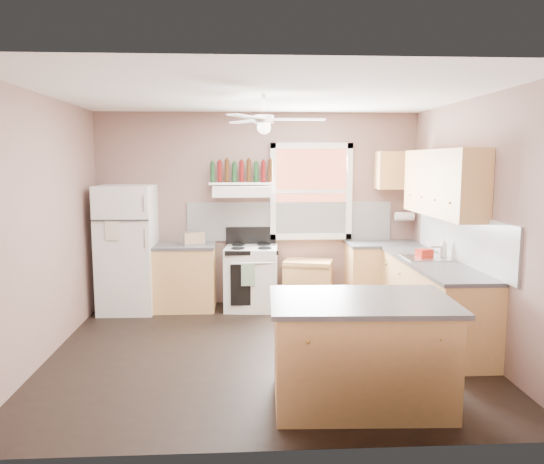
{
  "coord_description": "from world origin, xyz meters",
  "views": [
    {
      "loc": [
        -0.23,
        -5.49,
        2.03
      ],
      "look_at": [
        0.1,
        0.3,
        1.25
      ],
      "focal_mm": 35.0,
      "sensor_mm": 36.0,
      "label": 1
    }
  ],
  "objects": [
    {
      "name": "cart",
      "position": [
        0.69,
        1.75,
        0.33
      ],
      "size": [
        0.74,
        0.58,
        0.65
      ],
      "primitive_type": "cube",
      "rotation": [
        0.0,
        0.0,
        -0.25
      ],
      "color": "tan",
      "rests_on": "floor"
    },
    {
      "name": "wall_right",
      "position": [
        2.27,
        0.0,
        1.35
      ],
      "size": [
        0.05,
        4.0,
        2.7
      ],
      "primitive_type": "cube",
      "color": "#7C5E55",
      "rests_on": "ground"
    },
    {
      "name": "counter_corner",
      "position": [
        1.75,
        1.7,
        0.88
      ],
      "size": [
        1.02,
        0.62,
        0.04
      ],
      "primitive_type": "cube",
      "color": "#404043",
      "rests_on": "base_cabinet_corner"
    },
    {
      "name": "backsplash_back",
      "position": [
        0.45,
        1.99,
        1.18
      ],
      "size": [
        2.9,
        0.03,
        0.55
      ],
      "primitive_type": "cube",
      "color": "white",
      "rests_on": "wall_back"
    },
    {
      "name": "wall_left",
      "position": [
        -2.27,
        0.0,
        1.35
      ],
      "size": [
        0.05,
        4.0,
        2.7
      ],
      "primitive_type": "cube",
      "color": "#7C5E55",
      "rests_on": "ground"
    },
    {
      "name": "upper_cabinet_corner",
      "position": [
        1.95,
        1.83,
        1.9
      ],
      "size": [
        0.6,
        0.33,
        0.52
      ],
      "primitive_type": "cube",
      "color": "tan",
      "rests_on": "wall_back"
    },
    {
      "name": "faucet",
      "position": [
        2.1,
        0.5,
        0.97
      ],
      "size": [
        0.03,
        0.03,
        0.14
      ],
      "primitive_type": "cylinder",
      "color": "silver",
      "rests_on": "sink"
    },
    {
      "name": "refrigerator",
      "position": [
        -1.77,
        1.65,
        0.85
      ],
      "size": [
        0.74,
        0.72,
        1.71
      ],
      "primitive_type": "cube",
      "rotation": [
        0.0,
        0.0,
        -0.02
      ],
      "color": "white",
      "rests_on": "floor"
    },
    {
      "name": "island",
      "position": [
        0.75,
        -1.28,
        0.43
      ],
      "size": [
        1.46,
        0.96,
        0.86
      ],
      "primitive_type": "cube",
      "rotation": [
        0.0,
        0.0,
        -0.04
      ],
      "color": "tan",
      "rests_on": "floor"
    },
    {
      "name": "floor",
      "position": [
        0.0,
        0.0,
        0.0
      ],
      "size": [
        4.5,
        4.5,
        0.0
      ],
      "primitive_type": "plane",
      "color": "black",
      "rests_on": "ground"
    },
    {
      "name": "base_cabinet_corner",
      "position": [
        1.75,
        1.7,
        0.43
      ],
      "size": [
        1.0,
        0.6,
        0.86
      ],
      "primitive_type": "cube",
      "color": "tan",
      "rests_on": "floor"
    },
    {
      "name": "wine_bottles",
      "position": [
        -0.23,
        1.87,
        1.88
      ],
      "size": [
        0.86,
        0.06,
        0.31
      ],
      "color": "#143819",
      "rests_on": "bottle_shelf"
    },
    {
      "name": "counter_right",
      "position": [
        1.94,
        0.3,
        0.88
      ],
      "size": [
        0.62,
        2.22,
        0.04
      ],
      "primitive_type": "cube",
      "color": "#404043",
      "rests_on": "base_cabinet_right"
    },
    {
      "name": "red_caddy",
      "position": [
        1.91,
        0.54,
        0.95
      ],
      "size": [
        0.21,
        0.18,
        0.1
      ],
      "primitive_type": "cube",
      "rotation": [
        0.0,
        0.0,
        0.37
      ],
      "color": "red",
      "rests_on": "counter_right"
    },
    {
      "name": "window_frame",
      "position": [
        0.75,
        1.96,
        1.6
      ],
      "size": [
        1.16,
        0.07,
        1.36
      ],
      "primitive_type": "cube",
      "color": "white",
      "rests_on": "wall_back"
    },
    {
      "name": "range_hood",
      "position": [
        -0.23,
        1.75,
        1.62
      ],
      "size": [
        0.78,
        0.5,
        0.14
      ],
      "primitive_type": "cube",
      "color": "white",
      "rests_on": "wall_back"
    },
    {
      "name": "window_view",
      "position": [
        0.75,
        1.98,
        1.6
      ],
      "size": [
        1.0,
        0.02,
        1.2
      ],
      "primitive_type": "cube",
      "color": "brown",
      "rests_on": "wall_back"
    },
    {
      "name": "ceiling_fan_hub",
      "position": [
        0.0,
        0.0,
        2.45
      ],
      "size": [
        0.2,
        0.2,
        0.08
      ],
      "primitive_type": "cylinder",
      "color": "white",
      "rests_on": "ceiling"
    },
    {
      "name": "upper_cabinet_right",
      "position": [
        2.08,
        0.5,
        1.78
      ],
      "size": [
        0.33,
        1.8,
        0.76
      ],
      "primitive_type": "cube",
      "color": "tan",
      "rests_on": "wall_right"
    },
    {
      "name": "sink",
      "position": [
        1.94,
        0.5,
        0.9
      ],
      "size": [
        0.55,
        0.45,
        0.03
      ],
      "primitive_type": "cube",
      "color": "silver",
      "rests_on": "counter_right"
    },
    {
      "name": "soap_bottle",
      "position": [
        2.13,
        0.52,
        1.02
      ],
      "size": [
        0.1,
        0.1,
        0.23
      ],
      "primitive_type": "imported",
      "rotation": [
        0.0,
        0.0,
        0.16
      ],
      "color": "silver",
      "rests_on": "counter_right"
    },
    {
      "name": "toaster",
      "position": [
        -0.89,
        1.63,
        0.99
      ],
      "size": [
        0.32,
        0.25,
        0.18
      ],
      "primitive_type": "cube",
      "rotation": [
        0.0,
        0.0,
        0.37
      ],
      "color": "silver",
      "rests_on": "counter_left"
    },
    {
      "name": "base_cabinet_right",
      "position": [
        1.95,
        0.3,
        0.43
      ],
      "size": [
        0.6,
        2.2,
        0.86
      ],
      "primitive_type": "cube",
      "color": "tan",
      "rests_on": "floor"
    },
    {
      "name": "island_top",
      "position": [
        0.75,
        -1.28,
        0.88
      ],
      "size": [
        1.54,
        1.04,
        0.04
      ],
      "primitive_type": "cube",
      "rotation": [
        0.0,
        0.0,
        -0.04
      ],
      "color": "#404043",
      "rests_on": "island"
    },
    {
      "name": "backsplash_right",
      "position": [
        2.23,
        0.3,
        1.18
      ],
      "size": [
        0.03,
        2.6,
        0.55
      ],
      "primitive_type": "cube",
      "color": "white",
      "rests_on": "wall_right"
    },
    {
      "name": "ceiling",
      "position": [
        0.0,
        0.0,
        2.7
      ],
      "size": [
        4.5,
        4.5,
        0.0
      ],
      "primitive_type": "plane",
      "color": "white",
      "rests_on": "ground"
    },
    {
      "name": "wall_back",
      "position": [
        0.0,
        2.02,
        1.35
      ],
      "size": [
        4.5,
        0.05,
        2.7
      ],
      "primitive_type": "cube",
      "color": "#7C5E55",
      "rests_on": "ground"
    },
    {
      "name": "bottle_shelf",
      "position": [
        -0.23,
        1.87,
        1.72
      ],
      "size": [
        0.9,
        0.26,
        0.03
      ],
      "primitive_type": "cube",
      "color": "white",
      "rests_on": "range_hood"
    },
    {
      "name": "counter_left",
      "position": [
        -1.06,
        1.7,
        0.88
      ],
      "size": [
        0.92,
        0.62,
        0.04
      ],
      "primitive_type": "cube",
      "color": "#404043",
      "rests_on": "base_cabinet_left"
    },
    {
      "name": "stove",
      "position": [
        -0.11,
        1.67,
        0.43
      ],
      "size": [
        0.76,
        0.7,
        0.86
      ],
      "primitive_type": "cube",
      "rotation": [
        0.0,
        0.0,
        -0.09
      ],
      "color": "white",
      "rests_on": "floor"
    },
    {
      "name": "paper_towel",
      "position": [
        2.07,
        1.86,
        1.25
      ],
      "size": [
        0.26,
        0.12,
        0.12
      ],
      "primitive_type": "cylinder",
      "rotation": [
        0.0,
        1.57,
        0.0
      ],
      "color": "white",
      "rests_on": "wall_back"
    },
    {
      "name": "base_cabinet_left",
      "position": [
        -1.06,
        1.7,
        0.43
      ],
      "size": [
        0.9,
        0.6,
        0.86
      ],
      "primitive_type": "cube",
      "color": "tan",
      "rests_on": "floor"
    }
  ]
}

